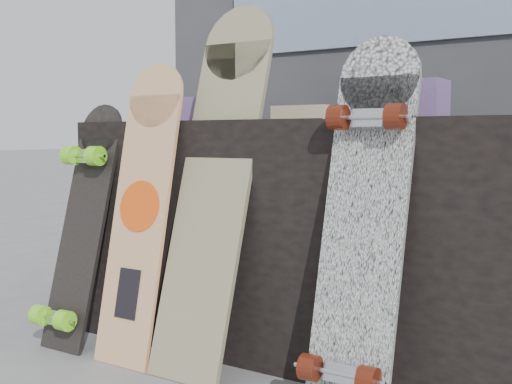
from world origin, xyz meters
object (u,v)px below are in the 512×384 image
Objects in this scene: longboard_celtic at (217,173)px; vendor_table at (303,236)px; skateboard_dark at (81,222)px; longboard_cascadia at (363,217)px; longboard_geisha at (142,202)px.

vendor_table is at bearing 63.77° from longboard_celtic.
longboard_cascadia is at bearing 1.27° from skateboard_dark.
longboard_geisha is (-0.41, -0.38, 0.13)m from vendor_table.
skateboard_dark is (-0.28, -0.01, -0.08)m from longboard_geisha.
longboard_geisha is at bearing -163.54° from longboard_celtic.
longboard_cascadia is (0.53, -0.06, -0.10)m from longboard_celtic.
vendor_table is at bearing 29.54° from skateboard_dark.
longboard_geisha reaches higher than skateboard_dark.
longboard_celtic reaches higher than longboard_cascadia.
longboard_celtic is 1.37× the size of skateboard_dark.
skateboard_dark is (-0.54, -0.09, -0.19)m from longboard_celtic.
vendor_table is 1.84× the size of skateboard_dark.
longboard_geisha is 0.97× the size of longboard_cascadia.
skateboard_dark is at bearing -150.46° from vendor_table.
longboard_celtic is at bearing 173.26° from longboard_cascadia.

